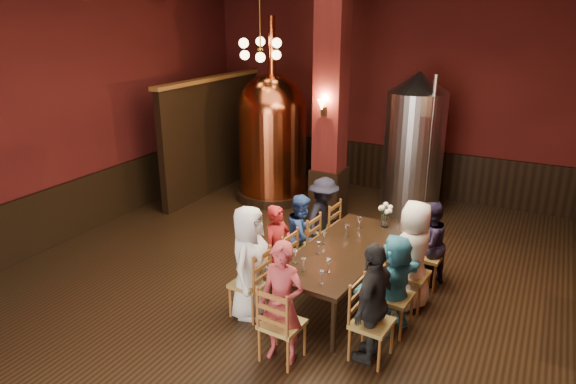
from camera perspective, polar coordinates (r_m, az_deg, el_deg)
The scene contains 37 objects.
room at distance 6.73m, azimuth -2.24°, elevation 6.37°, with size 10.00×10.02×4.50m.
wainscot_back at distance 11.61m, azimuth 10.08°, elevation 2.77°, with size 7.90×0.08×1.00m, color black.
wainscot_left at distance 9.76m, azimuth -22.77°, elevation -1.73°, with size 0.08×9.90×1.00m, color black.
column at distance 9.33m, azimuth 4.78°, elevation 10.00°, with size 0.58×0.58×4.50m, color #4D1210.
partition at distance 11.29m, azimuth -8.31°, elevation 6.07°, with size 0.22×3.50×2.40m, color black.
pendant_cluster at distance 9.99m, azimuth -3.09°, elevation 15.57°, with size 0.90×0.90×1.70m, color #A57226, non-canonical shape.
sconce_column at distance 9.07m, azimuth 4.02°, elevation 9.42°, with size 0.20×0.20×0.36m, color black, non-canonical shape.
dining_table at distance 7.01m, azimuth 6.22°, elevation -6.77°, with size 1.18×2.47×0.75m.
chair_0 at distance 6.74m, azimuth -4.28°, elevation -10.03°, with size 0.46×0.46×0.92m, color brown, non-canonical shape.
person_0 at distance 6.60m, azimuth -4.35°, elevation -7.79°, with size 0.74×0.48×1.51m, color white.
chair_1 at distance 7.22m, azimuth -1.13°, elevation -7.84°, with size 0.46×0.46×0.92m, color brown, non-canonical shape.
person_1 at distance 7.14m, azimuth -1.14°, elevation -6.46°, with size 0.48×0.31×1.30m, color maroon.
chair_2 at distance 7.73m, azimuth 1.55°, elevation -5.93°, with size 0.46×0.46×0.92m, color brown, non-canonical shape.
person_2 at distance 7.66m, azimuth 1.56°, elevation -4.79°, with size 0.61×0.30×1.26m, color #29458A.
chair_3 at distance 8.26m, azimuth 3.91°, elevation -4.23°, with size 0.46×0.46×0.92m, color brown, non-canonical shape.
person_3 at distance 8.18m, azimuth 3.95°, elevation -2.90°, with size 0.86×0.50×1.34m, color black.
chair_4 at distance 6.03m, azimuth 9.31°, elevation -14.14°, with size 0.46×0.46×0.92m, color brown, non-canonical shape.
person_4 at distance 5.89m, azimuth 9.46°, elevation -12.01°, with size 0.85×0.35×1.44m, color black.
chair_5 at distance 6.57m, azimuth 11.66°, elevation -11.28°, with size 0.46×0.46×0.92m, color brown, non-canonical shape.
person_5 at distance 6.48m, azimuth 11.76°, elevation -9.91°, with size 1.19×0.38×1.28m, color teal.
chair_6 at distance 7.12m, azimuth 13.57°, elevation -8.87°, with size 0.46×0.46×0.92m, color brown, non-canonical shape.
person_6 at distance 6.99m, azimuth 13.76°, elevation -6.81°, with size 0.73×0.47×1.49m, color white.
chair_7 at distance 7.69m, azimuth 15.21°, elevation -6.78°, with size 0.46×0.46×0.92m, color brown, non-canonical shape.
person_7 at distance 7.62m, azimuth 15.33°, elevation -5.59°, with size 0.62×0.30×1.27m, color #201933.
chair_8 at distance 5.94m, azimuth -0.65°, elevation -14.41°, with size 0.46×0.46×0.92m, color brown, non-canonical shape.
person_8 at distance 5.80m, azimuth -0.66°, elevation -12.23°, with size 0.53×0.35×1.45m, color #AB393D.
copper_kettle at distance 10.64m, azimuth -1.71°, elevation 6.27°, with size 1.56×1.56×3.69m.
steel_vessel at distance 10.14m, azimuth 13.82°, elevation 5.18°, with size 1.41×1.41×2.74m.
rose_vase at distance 7.67m, azimuth 10.75°, elevation -2.14°, with size 0.22×0.22×0.37m.
wine_glass_0 at distance 6.36m, azimuth 1.74°, elevation -8.06°, with size 0.07×0.07×0.17m, color white, non-canonical shape.
wine_glass_1 at distance 7.62m, azimuth 7.94°, elevation -3.41°, with size 0.07×0.07×0.17m, color white, non-canonical shape.
wine_glass_2 at distance 6.54m, azimuth 0.82°, elevation -7.23°, with size 0.07×0.07×0.17m, color white, non-canonical shape.
wine_glass_3 at distance 6.79m, azimuth 3.40°, elevation -6.20°, with size 0.07×0.07×0.17m, color white, non-canonical shape.
wine_glass_4 at distance 6.09m, azimuth 3.74°, elevation -9.43°, with size 0.07×0.07×0.17m, color white, non-canonical shape.
wine_glass_5 at distance 7.33m, azimuth 6.50°, elevation -4.30°, with size 0.07×0.07×0.17m, color white, non-canonical shape.
wine_glass_6 at distance 7.06m, azimuth 4.05°, elevation -5.18°, with size 0.07×0.07×0.17m, color white, non-canonical shape.
wine_glass_7 at distance 6.36m, azimuth 4.48°, elevation -8.12°, with size 0.07×0.07×0.17m, color white, non-canonical shape.
Camera 1 is at (3.26, -5.69, 3.77)m, focal length 32.00 mm.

